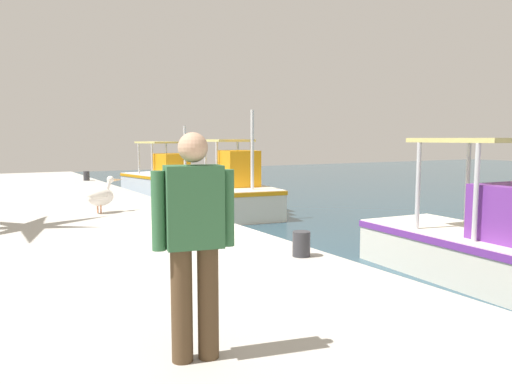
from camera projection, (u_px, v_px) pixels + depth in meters
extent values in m
cube|color=white|center=(165.00, 184.00, 21.91)|extent=(4.86, 2.78, 0.89)
cube|color=orange|center=(164.00, 176.00, 21.87)|extent=(4.91, 2.83, 0.12)
cube|color=orange|center=(171.00, 164.00, 21.38)|extent=(1.47, 1.41, 0.94)
cylinder|color=silver|center=(139.00, 159.00, 22.12)|extent=(0.08, 0.08, 1.37)
cylinder|color=silver|center=(166.00, 158.00, 23.02)|extent=(0.08, 0.08, 1.37)
cylinder|color=silver|center=(152.00, 160.00, 21.18)|extent=(0.08, 0.08, 1.37)
cylinder|color=silver|center=(180.00, 159.00, 22.09)|extent=(0.08, 0.08, 1.37)
cube|color=#D8CC72|center=(159.00, 142.00, 22.03)|extent=(2.08, 1.78, 0.08)
cylinder|color=silver|center=(185.00, 151.00, 20.45)|extent=(0.10, 0.10, 2.10)
torus|color=orange|center=(185.00, 164.00, 21.71)|extent=(0.55, 0.19, 0.54)
cube|color=silver|center=(232.00, 198.00, 16.53)|extent=(5.07, 2.39, 0.95)
cube|color=orange|center=(232.00, 187.00, 16.49)|extent=(5.12, 2.44, 0.12)
cube|color=orange|center=(238.00, 168.00, 15.85)|extent=(1.50, 1.21, 1.14)
cylinder|color=silver|center=(205.00, 162.00, 17.19)|extent=(0.08, 0.08, 1.41)
cylinder|color=silver|center=(238.00, 161.00, 17.64)|extent=(0.08, 0.08, 1.41)
cylinder|color=silver|center=(217.00, 164.00, 15.98)|extent=(0.08, 0.08, 1.41)
cylinder|color=silver|center=(251.00, 163.00, 16.42)|extent=(0.08, 0.08, 1.41)
cube|color=#D8CC72|center=(228.00, 141.00, 16.73)|extent=(2.14, 1.53, 0.08)
cylinder|color=silver|center=(252.00, 150.00, 14.66)|extent=(0.10, 0.10, 2.37)
cube|color=silver|center=(488.00, 259.00, 8.51)|extent=(4.80, 2.15, 0.81)
cube|color=#723399|center=(489.00, 240.00, 8.47)|extent=(4.85, 2.19, 0.12)
cylinder|color=silver|center=(418.00, 186.00, 9.04)|extent=(0.08, 0.08, 1.59)
cylinder|color=silver|center=(468.00, 183.00, 9.60)|extent=(0.08, 0.08, 1.59)
cylinder|color=silver|center=(476.00, 193.00, 7.91)|extent=(0.08, 0.08, 1.59)
cube|color=#D8CC72|center=(474.00, 140.00, 8.67)|extent=(1.99, 1.47, 0.08)
cylinder|color=tan|center=(101.00, 209.00, 11.04)|extent=(0.04, 0.04, 0.22)
cylinder|color=tan|center=(98.00, 208.00, 11.11)|extent=(0.04, 0.04, 0.22)
ellipsoid|color=white|center=(101.00, 197.00, 11.08)|extent=(0.54, 0.71, 0.40)
ellipsoid|color=silver|center=(99.00, 195.00, 11.04)|extent=(0.55, 0.64, 0.28)
cylinder|color=white|center=(108.00, 187.00, 11.21)|extent=(0.16, 0.21, 0.27)
sphere|color=white|center=(110.00, 179.00, 11.26)|extent=(0.21, 0.21, 0.16)
cone|color=#F2B272|center=(118.00, 180.00, 11.42)|extent=(0.18, 0.30, 0.07)
cylinder|color=#4C3823|center=(182.00, 305.00, 3.67)|extent=(0.16, 0.16, 0.87)
cylinder|color=#4C3823|center=(208.00, 302.00, 3.73)|extent=(0.16, 0.16, 0.87)
cube|color=#33663F|center=(194.00, 207.00, 3.62)|extent=(0.32, 0.46, 0.61)
cylinder|color=#33663F|center=(158.00, 211.00, 3.55)|extent=(0.10, 0.10, 0.58)
cylinder|color=#33663F|center=(228.00, 208.00, 3.70)|extent=(0.10, 0.10, 0.58)
sphere|color=tan|center=(193.00, 147.00, 3.58)|extent=(0.22, 0.22, 0.22)
cylinder|color=#333338|center=(86.00, 176.00, 19.70)|extent=(0.24, 0.24, 0.37)
cylinder|color=#333338|center=(301.00, 244.00, 7.01)|extent=(0.25, 0.25, 0.36)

